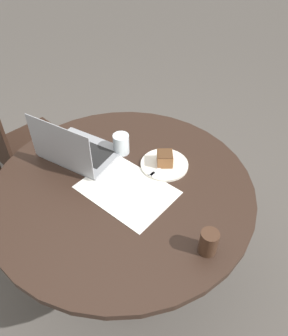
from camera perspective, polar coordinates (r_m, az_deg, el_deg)
name	(u,v)px	position (r m, az deg, el deg)	size (l,w,h in m)	color
ground_plane	(128,271)	(2.00, -2.81, -17.48)	(12.00, 12.00, 0.00)	#4C4742
dining_table	(124,207)	(1.53, -3.53, -6.72)	(1.13, 1.13, 0.72)	black
chair	(19,145)	(2.09, -20.97, 3.80)	(0.58, 0.58, 1.01)	black
paper_document	(127,190)	(1.39, -2.98, -3.81)	(0.47, 0.42, 0.00)	white
plate	(164,165)	(1.50, 3.57, 0.60)	(0.22, 0.22, 0.01)	silver
cake_slice	(165,158)	(1.48, 3.66, 1.68)	(0.09, 0.09, 0.06)	brown
fork	(160,168)	(1.47, 2.75, 0.04)	(0.09, 0.16, 0.00)	silver
coffee_glass	(209,242)	(1.19, 11.18, -12.57)	(0.07, 0.07, 0.10)	#3D2619
water_glass	(121,144)	(1.55, -3.99, 4.20)	(0.08, 0.08, 0.10)	silver
laptop	(77,151)	(1.55, -11.62, 2.99)	(0.40, 0.34, 0.24)	gray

